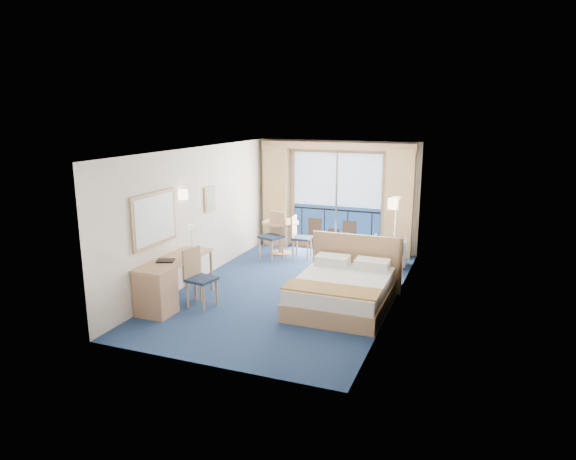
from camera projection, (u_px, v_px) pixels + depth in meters
The scene contains 22 objects.
floor at pixel (290, 290), 9.99m from camera, with size 6.50×6.50×0.00m, color navy.
room_walls at pixel (290, 200), 9.59m from camera, with size 4.04×6.54×2.72m.
balcony_door at pixel (336, 204), 12.66m from camera, with size 2.36×0.03×2.52m.
curtain_left at pixel (276, 196), 13.03m from camera, with size 0.65×0.22×2.55m, color tan.
curtain_right at pixel (399, 204), 11.95m from camera, with size 0.65×0.22×2.55m, color tan.
pelmet at pixel (336, 146), 12.22m from camera, with size 3.80×0.25×0.18m, color tan.
mirror at pixel (154, 219), 8.96m from camera, with size 0.05×1.25×0.95m.
wall_print at pixel (210, 199), 10.72m from camera, with size 0.04×0.42×0.52m.
sconce_left at pixel (183, 195), 9.70m from camera, with size 0.18×0.18×0.18m, color beige.
sconce_right at pixel (393, 204), 8.75m from camera, with size 0.18×0.18×0.18m, color beige.
bed at pixel (343, 290), 9.08m from camera, with size 1.75×2.07×1.10m.
nightstand at pixel (389, 272), 10.13m from camera, with size 0.44×0.42×0.58m, color #A67758.
phone at pixel (391, 256), 10.01m from camera, with size 0.20×0.16×0.09m, color silver.
armchair at pixel (390, 251), 11.44m from camera, with size 0.71×0.74×0.67m, color #4A4F5A.
floor_lamp at pixel (396, 213), 11.43m from camera, with size 0.21×0.21×1.54m.
desk at pixel (160, 287), 8.80m from camera, with size 0.60×1.76×0.82m.
desk_chair at pixel (197, 274), 9.06m from camera, with size 0.53×0.52×1.05m.
folder at pixel (166, 261), 8.98m from camera, with size 0.30×0.22×0.03m, color black.
desk_lamp at pixel (192, 232), 9.65m from camera, with size 0.12×0.12×0.47m.
round_table at pixel (281, 229), 12.37m from camera, with size 0.88×0.88×0.79m.
table_chair_a at pixel (298, 234), 12.06m from camera, with size 0.48×0.47×0.99m.
table_chair_b at pixel (274, 232), 12.01m from camera, with size 0.60×0.61×1.09m.
Camera 1 is at (3.37, -8.84, 3.41)m, focal length 32.00 mm.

